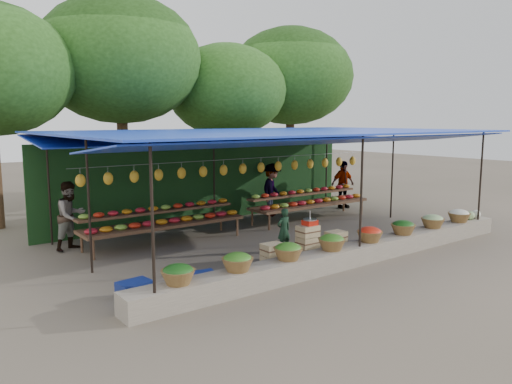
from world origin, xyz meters
TOP-DOWN VIEW (x-y plane):
  - ground at (0.00, 0.00)m, footprint 60.00×60.00m
  - stone_curb at (0.00, -2.75)m, footprint 10.60×0.55m
  - stall_canopy at (0.00, 0.06)m, footprint 10.80×6.60m
  - produce_baskets at (-0.10, -2.75)m, footprint 8.98×0.58m
  - netting_backdrop at (0.00, 3.15)m, footprint 10.60×0.06m
  - tree_row at (0.50, 6.09)m, footprint 16.51×5.50m
  - fruit_table_left at (-2.49, 1.35)m, footprint 4.21×0.95m
  - fruit_table_right at (2.51, 1.35)m, footprint 4.21×0.95m
  - crate_counter at (-0.63, -1.92)m, footprint 2.36×0.35m
  - weighing_scale at (-0.55, -1.92)m, footprint 0.31×0.31m
  - vendor_seated at (-0.59, -1.08)m, footprint 0.38×0.25m
  - customer_left at (-4.54, 2.11)m, footprint 0.99×0.90m
  - customer_mid at (1.96, 2.52)m, footprint 1.27×1.11m
  - customer_right at (4.87, 2.16)m, footprint 1.01×0.50m
  - blue_crate_front at (-4.74, -1.98)m, footprint 0.59×0.45m
  - blue_crate_back at (-3.44, -2.11)m, footprint 0.52×0.41m

SIDE VIEW (x-z plane):
  - ground at x=0.00m, z-range 0.00..0.00m
  - blue_crate_back at x=-3.44m, z-range 0.00..0.28m
  - blue_crate_front at x=-4.74m, z-range 0.00..0.33m
  - stone_curb at x=0.00m, z-range 0.00..0.40m
  - crate_counter at x=-0.63m, z-range -0.07..0.70m
  - vendor_seated at x=-0.59m, z-range 0.00..1.03m
  - produce_baskets at x=-0.10m, z-range 0.40..0.73m
  - fruit_table_left at x=-2.49m, z-range 0.14..1.07m
  - fruit_table_right at x=2.51m, z-range 0.14..1.07m
  - customer_left at x=-4.54m, z-range 0.00..1.65m
  - customer_right at x=4.87m, z-range 0.00..1.67m
  - weighing_scale at x=-0.55m, z-range 0.68..1.01m
  - customer_mid at x=1.96m, z-range 0.00..1.70m
  - netting_backdrop at x=0.00m, z-range 0.00..2.50m
  - stall_canopy at x=0.00m, z-range 1.27..4.09m
  - tree_row at x=0.50m, z-range 1.14..8.26m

